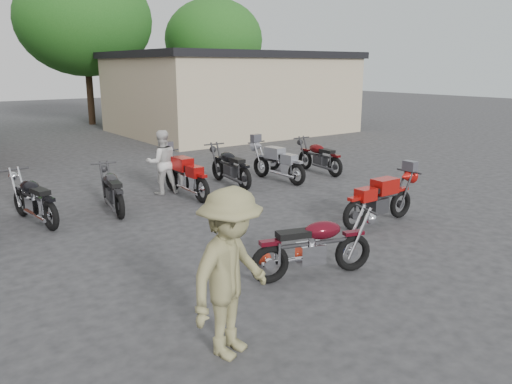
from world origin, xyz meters
TOP-DOWN VIEW (x-y plane):
  - ground at (0.00, 0.00)m, footprint 90.00×90.00m
  - stucco_building at (8.50, 15.00)m, footprint 10.00×8.00m
  - tree_2 at (4.00, 22.00)m, footprint 7.04×7.04m
  - tree_3 at (12.00, 22.00)m, footprint 6.08×6.08m
  - vintage_motorcycle at (-0.24, -0.40)m, footprint 2.03×1.17m
  - sportbike at (2.66, 0.77)m, footprint 1.93×0.66m
  - helmet at (-0.58, 0.43)m, footprint 0.31×0.31m
  - person_light at (0.21, 5.67)m, footprint 0.88×0.75m
  - person_tan at (-2.44, -1.39)m, footprint 1.42×1.11m
  - row_bike_2 at (-3.01, 5.02)m, footprint 0.95×2.01m
  - row_bike_3 at (-1.39, 4.90)m, footprint 0.90×1.91m
  - row_bike_4 at (0.53, 5.06)m, footprint 0.68×2.01m
  - row_bike_5 at (2.09, 5.43)m, footprint 0.78×1.99m
  - row_bike_6 at (3.42, 5.04)m, footprint 0.82×2.01m
  - row_bike_7 at (5.12, 5.15)m, footprint 0.72×1.91m

SIDE VIEW (x-z plane):
  - ground at x=0.00m, z-range 0.00..0.00m
  - helmet at x=-0.58m, z-range 0.00..0.23m
  - row_bike_3 at x=-1.39m, z-range 0.00..1.06m
  - row_bike_7 at x=5.12m, z-range 0.00..1.09m
  - sportbike at x=2.66m, z-range 0.00..1.11m
  - vintage_motorcycle at x=-0.24m, z-range 0.00..1.12m
  - row_bike_2 at x=-3.01m, z-range 0.00..1.12m
  - row_bike_5 at x=2.09m, z-range 0.00..1.13m
  - row_bike_6 at x=3.42m, z-range 0.00..1.13m
  - row_bike_4 at x=0.53m, z-range 0.00..1.16m
  - person_light at x=0.21m, z-range 0.00..1.61m
  - person_tan at x=-2.44m, z-range 0.00..1.93m
  - stucco_building at x=8.50m, z-range 0.00..3.50m
  - tree_3 at x=12.00m, z-range 0.00..7.60m
  - tree_2 at x=4.00m, z-range 0.00..8.80m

